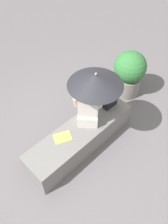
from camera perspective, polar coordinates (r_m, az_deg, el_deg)
ground_plane at (r=4.32m, az=-0.86°, el=-7.98°), size 14.00×14.00×0.00m
stone_bench at (r=4.13m, az=-0.89°, el=-6.22°), size 2.11×0.57×0.46m
person_seated at (r=3.76m, az=0.98°, el=1.32°), size 0.46×0.48×0.90m
parasol at (r=3.39m, az=2.86°, el=7.91°), size 0.85×0.85×1.06m
handbag_black at (r=4.24m, az=6.38°, el=2.84°), size 0.27×0.20×0.27m
magazine at (r=3.86m, az=-5.26°, el=-6.22°), size 0.34×0.30×0.01m
planter_near at (r=4.96m, az=11.05°, el=9.49°), size 0.66×0.66×1.03m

